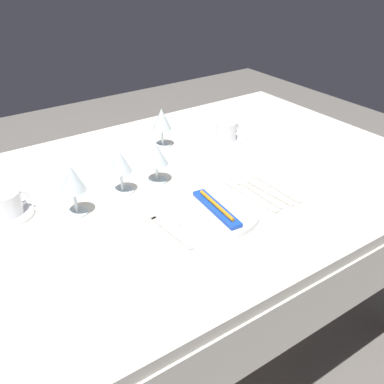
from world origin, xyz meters
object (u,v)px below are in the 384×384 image
at_px(fork_outer, 166,228).
at_px(coffee_cup_left, 227,131).
at_px(dinner_knife, 251,197).
at_px(dinner_plate, 216,213).
at_px(wine_glass_centre, 162,121).
at_px(toothbrush_package, 216,208).
at_px(wine_glass_left, 72,180).
at_px(wine_glass_right, 156,155).
at_px(spoon_tea, 268,184).
at_px(spoon_soup, 253,190).
at_px(coffee_cup_right, 6,203).
at_px(wine_glass_far, 120,164).
at_px(spoon_dessert, 260,188).

height_order(fork_outer, coffee_cup_left, coffee_cup_left).
bearing_deg(dinner_knife, coffee_cup_left, 61.94).
height_order(dinner_plate, wine_glass_centre, wine_glass_centre).
xyz_separation_m(toothbrush_package, wine_glass_left, (-0.32, 0.23, 0.08)).
distance_m(dinner_knife, wine_glass_left, 0.52).
bearing_deg(wine_glass_right, spoon_tea, -38.03).
relative_size(toothbrush_package, dinner_knife, 0.93).
xyz_separation_m(spoon_soup, coffee_cup_right, (-0.66, 0.29, 0.04)).
distance_m(fork_outer, spoon_tea, 0.40).
relative_size(dinner_plate, wine_glass_centre, 1.67).
distance_m(fork_outer, coffee_cup_right, 0.45).
bearing_deg(wine_glass_right, fork_outer, -115.94).
bearing_deg(spoon_tea, fork_outer, -176.55).
distance_m(spoon_soup, coffee_cup_left, 0.38).
relative_size(fork_outer, spoon_tea, 0.94).
bearing_deg(wine_glass_left, coffee_cup_right, 148.90).
bearing_deg(wine_glass_left, dinner_knife, -24.78).
height_order(spoon_soup, wine_glass_far, wine_glass_far).
bearing_deg(wine_glass_left, wine_glass_centre, 30.09).
distance_m(fork_outer, wine_glass_left, 0.29).
bearing_deg(spoon_tea, coffee_cup_right, 158.71).
distance_m(dinner_plate, spoon_tea, 0.25).
distance_m(spoon_tea, wine_glass_left, 0.60).
xyz_separation_m(spoon_tea, wine_glass_right, (-0.28, 0.22, 0.09)).
height_order(spoon_tea, wine_glass_far, wine_glass_far).
bearing_deg(wine_glass_left, wine_glass_far, 12.33).
height_order(dinner_knife, wine_glass_left, wine_glass_left).
xyz_separation_m(fork_outer, wine_glass_far, (-0.00, 0.24, 0.09)).
relative_size(dinner_plate, spoon_dessert, 1.12).
relative_size(toothbrush_package, wine_glass_centre, 1.46).
relative_size(spoon_dessert, wine_glass_left, 1.42).
bearing_deg(wine_glass_left, dinner_plate, -36.44).
distance_m(dinner_knife, wine_glass_centre, 0.48).
bearing_deg(dinner_knife, toothbrush_package, -172.27).
bearing_deg(spoon_dessert, coffee_cup_right, 157.28).
bearing_deg(wine_glass_far, dinner_plate, -60.11).
bearing_deg(spoon_dessert, wine_glass_left, 160.12).
height_order(dinner_plate, spoon_dessert, dinner_plate).
relative_size(fork_outer, dinner_knife, 0.93).
distance_m(dinner_plate, wine_glass_right, 0.28).
relative_size(coffee_cup_right, wine_glass_right, 0.82).
relative_size(spoon_soup, coffee_cup_right, 1.95).
distance_m(coffee_cup_right, wine_glass_left, 0.20).
bearing_deg(coffee_cup_left, coffee_cup_right, -176.46).
xyz_separation_m(dinner_knife, spoon_dessert, (0.06, 0.03, 0.00)).
relative_size(spoon_dessert, coffee_cup_right, 2.02).
bearing_deg(coffee_cup_right, wine_glass_right, -8.21).
xyz_separation_m(dinner_plate, coffee_cup_right, (-0.48, 0.33, 0.03)).
relative_size(coffee_cup_left, wine_glass_left, 0.66).
height_order(toothbrush_package, dinner_knife, toothbrush_package).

